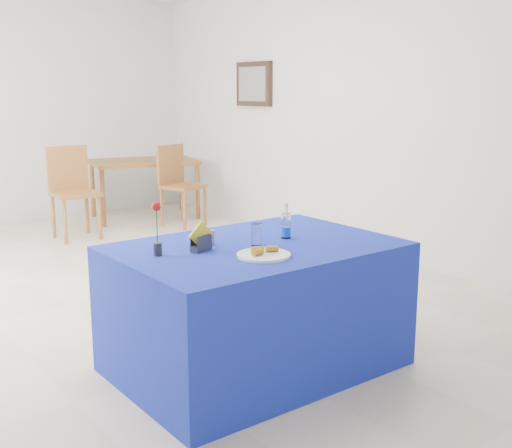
{
  "coord_description": "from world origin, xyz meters",
  "views": [
    {
      "loc": [
        -2.24,
        -4.65,
        1.65
      ],
      "look_at": [
        -0.17,
        -1.91,
        0.92
      ],
      "focal_mm": 45.0,
      "sensor_mm": 36.0,
      "label": 1
    }
  ],
  "objects_px": {
    "water_bottle": "(286,226)",
    "blue_table": "(256,307)",
    "oak_table": "(144,166)",
    "chair_bg_left": "(72,185)",
    "plate": "(264,255)",
    "chair_bg_right": "(177,179)"
  },
  "relations": [
    {
      "from": "oak_table",
      "to": "chair_bg_left",
      "type": "distance_m",
      "value": 1.26
    },
    {
      "from": "blue_table",
      "to": "water_bottle",
      "type": "xyz_separation_m",
      "value": [
        0.24,
        0.02,
        0.45
      ]
    },
    {
      "from": "oak_table",
      "to": "chair_bg_left",
      "type": "height_order",
      "value": "chair_bg_left"
    },
    {
      "from": "plate",
      "to": "oak_table",
      "type": "xyz_separation_m",
      "value": [
        1.74,
        4.74,
        -0.09
      ]
    },
    {
      "from": "water_bottle",
      "to": "chair_bg_right",
      "type": "relative_size",
      "value": 0.22
    },
    {
      "from": "plate",
      "to": "chair_bg_left",
      "type": "height_order",
      "value": "chair_bg_left"
    },
    {
      "from": "chair_bg_right",
      "to": "water_bottle",
      "type": "bearing_deg",
      "value": -128.02
    },
    {
      "from": "plate",
      "to": "chair_bg_left",
      "type": "relative_size",
      "value": 0.29
    },
    {
      "from": "blue_table",
      "to": "oak_table",
      "type": "bearing_deg",
      "value": 70.28
    },
    {
      "from": "plate",
      "to": "blue_table",
      "type": "relative_size",
      "value": 0.18
    },
    {
      "from": "blue_table",
      "to": "chair_bg_right",
      "type": "height_order",
      "value": "chair_bg_right"
    },
    {
      "from": "plate",
      "to": "blue_table",
      "type": "bearing_deg",
      "value": 61.67
    },
    {
      "from": "water_bottle",
      "to": "oak_table",
      "type": "height_order",
      "value": "water_bottle"
    },
    {
      "from": "oak_table",
      "to": "blue_table",
      "type": "bearing_deg",
      "value": -109.72
    },
    {
      "from": "water_bottle",
      "to": "oak_table",
      "type": "distance_m",
      "value": 4.68
    },
    {
      "from": "plate",
      "to": "oak_table",
      "type": "relative_size",
      "value": 0.2
    },
    {
      "from": "oak_table",
      "to": "chair_bg_left",
      "type": "xyz_separation_m",
      "value": [
        -1.16,
        -0.5,
        -0.09
      ]
    },
    {
      "from": "chair_bg_left",
      "to": "plate",
      "type": "bearing_deg",
      "value": -95.61
    },
    {
      "from": "water_bottle",
      "to": "blue_table",
      "type": "bearing_deg",
      "value": -174.73
    },
    {
      "from": "water_bottle",
      "to": "oak_table",
      "type": "relative_size",
      "value": 0.15
    },
    {
      "from": "blue_table",
      "to": "oak_table",
      "type": "distance_m",
      "value": 4.79
    },
    {
      "from": "water_bottle",
      "to": "chair_bg_right",
      "type": "xyz_separation_m",
      "value": [
        1.5,
        3.86,
        -0.27
      ]
    }
  ]
}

